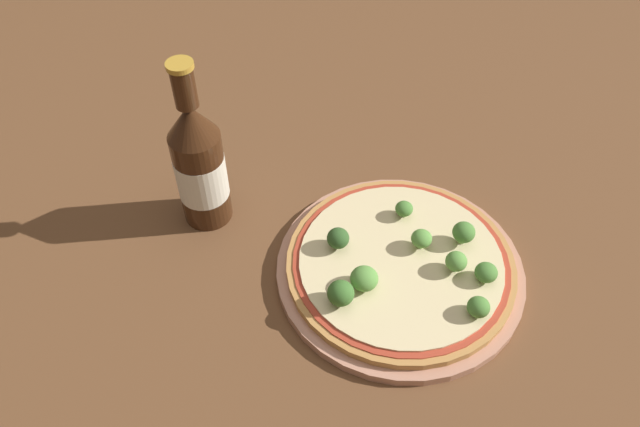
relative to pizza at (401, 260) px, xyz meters
The scene contains 13 objects.
ground_plane 0.02m from the pizza, 143.65° to the right, with size 3.00×3.00×0.00m, color brown.
plate 0.01m from the pizza, 118.18° to the right, with size 0.30×0.30×0.01m.
pizza is the anchor object (origin of this frame).
broccoli_floret_0 0.08m from the pizza, 22.65° to the right, with size 0.03×0.03×0.03m.
broccoli_floret_1 0.07m from the pizza, 44.96° to the left, with size 0.02×0.02×0.02m.
broccoli_floret_2 0.03m from the pizza, ahead, with size 0.02×0.02×0.03m.
broccoli_floret_3 0.10m from the pizza, 58.67° to the right, with size 0.03×0.03×0.02m.
broccoli_floret_4 0.10m from the pizza, behind, with size 0.03×0.03×0.03m.
broccoli_floret_5 0.08m from the pizza, 130.40° to the left, with size 0.03×0.03×0.03m.
broccoli_floret_6 0.07m from the pizza, behind, with size 0.03×0.03×0.03m.
broccoli_floret_7 0.07m from the pizza, 57.60° to the right, with size 0.03×0.03×0.03m.
broccoli_floret_8 0.11m from the pizza, 85.52° to the right, with size 0.03×0.03×0.02m.
beer_bottle 0.27m from the pizza, 120.58° to the left, with size 0.06×0.06×0.23m.
Camera 1 is at (-0.36, -0.29, 0.61)m, focal length 35.00 mm.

